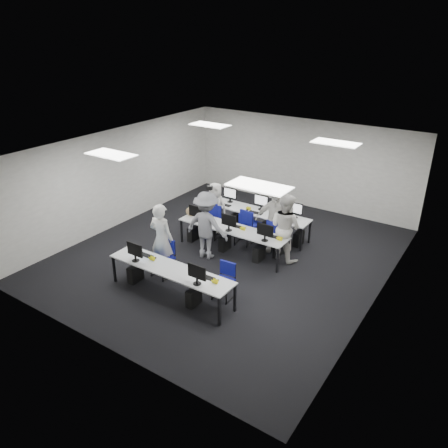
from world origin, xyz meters
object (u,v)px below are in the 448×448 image
Objects in this scene: chair_0 at (164,264)px; chair_7 at (277,241)px; chair_5 at (212,222)px; chair_3 at (243,235)px; chair_2 at (212,227)px; student_1 at (285,227)px; desk_front at (170,270)px; photographer at (207,225)px; chair_6 at (250,230)px; student_3 at (275,220)px; chair_1 at (224,287)px; student_0 at (162,239)px; student_2 at (215,207)px; desk_mid at (232,230)px; chair_4 at (275,243)px.

chair_7 reaches higher than chair_0.
chair_0 is at bearing -100.89° from chair_5.
chair_5 reaches higher than chair_3.
chair_2 is 2.45m from student_1.
chair_3 is (-0.03, 3.22, -0.42)m from desk_front.
photographer reaches higher than chair_5.
photographer reaches higher than desk_front.
chair_6 reaches higher than desk_front.
desk_front is at bearing -126.49° from student_3.
student_1 is 0.51m from student_3.
chair_1 is 0.46× the size of student_0.
desk_front is 2.09× the size of student_2.
photographer is (0.60, -1.08, 0.64)m from chair_2.
student_0 is (0.36, -2.66, 0.62)m from chair_5.
chair_5 is at bearing -84.86° from student_0.
desk_front is 2.06m from photographer.
chair_2 reaches higher than chair_3.
photographer is at bearing -73.93° from student_2.
desk_mid is 2.09× the size of student_2.
chair_6 is 0.63× the size of student_2.
student_1 is at bearing -1.52° from chair_4.
desk_front is 3.69m from student_2.
student_3 is (2.08, -0.16, 0.14)m from student_2.
chair_6 is at bearing -111.82° from photographer.
student_2 is 1.68m from photographer.
chair_7 reaches higher than desk_front.
chair_7 is (-0.00, 0.14, -0.01)m from chair_4.
desk_mid is 1.02m from chair_6.
student_2 is at bearing 103.58° from chair_0.
chair_7 is at bearing -1.90° from chair_2.
student_1 is at bearing -12.65° from chair_6.
student_0 is at bearing 140.16° from chair_0.
chair_0 is 2.48m from chair_2.
chair_1 is at bearing 30.80° from desk_front.
student_2 is 0.82× the size of photographer.
chair_5 is (-2.29, 2.77, 0.04)m from chair_1.
chair_5 is 0.53× the size of photographer.
student_3 is (1.78, 2.59, -0.02)m from student_0.
student_3 is at bearing 89.88° from chair_1.
student_1 is (2.37, 0.01, 0.63)m from chair_2.
chair_0 is at bearing 177.07° from chair_1.
student_1 is at bearing 54.83° from chair_0.
chair_1 is (1.81, 0.01, -0.03)m from chair_0.
chair_3 is 1.29m from student_2.
chair_6 reaches higher than chair_1.
chair_2 is at bearing 108.43° from desk_front.
desk_mid is 1.49m from student_2.
chair_3 is (1.00, 0.14, -0.03)m from chair_2.
desk_mid is 2.08m from student_0.
desk_mid is at bearing -84.54° from chair_6.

